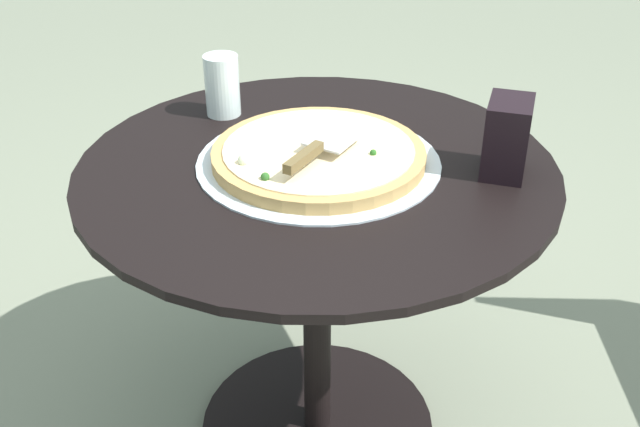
{
  "coord_description": "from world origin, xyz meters",
  "views": [
    {
      "loc": [
        -0.82,
        0.97,
        1.35
      ],
      "look_at": [
        -0.0,
        -0.01,
        0.58
      ],
      "focal_mm": 42.66,
      "sensor_mm": 36.0,
      "label": 1
    }
  ],
  "objects_px": {
    "patio_table": "(317,252)",
    "pizza_on_tray": "(320,156)",
    "pizza_server": "(318,148)",
    "napkin_dispenser": "(507,137)",
    "drinking_cup": "(222,85)"
  },
  "relations": [
    {
      "from": "patio_table",
      "to": "pizza_on_tray",
      "type": "relative_size",
      "value": 1.97
    },
    {
      "from": "pizza_server",
      "to": "napkin_dispenser",
      "type": "height_order",
      "value": "napkin_dispenser"
    },
    {
      "from": "pizza_server",
      "to": "napkin_dispenser",
      "type": "bearing_deg",
      "value": -138.3
    },
    {
      "from": "pizza_server",
      "to": "napkin_dispenser",
      "type": "relative_size",
      "value": 1.54
    },
    {
      "from": "pizza_on_tray",
      "to": "napkin_dispenser",
      "type": "height_order",
      "value": "napkin_dispenser"
    },
    {
      "from": "pizza_on_tray",
      "to": "patio_table",
      "type": "bearing_deg",
      "value": 56.13
    },
    {
      "from": "patio_table",
      "to": "pizza_on_tray",
      "type": "xyz_separation_m",
      "value": [
        -0.0,
        -0.0,
        0.22
      ]
    },
    {
      "from": "pizza_server",
      "to": "drinking_cup",
      "type": "bearing_deg",
      "value": -13.97
    },
    {
      "from": "patio_table",
      "to": "drinking_cup",
      "type": "xyz_separation_m",
      "value": [
        0.3,
        -0.05,
        0.27
      ]
    },
    {
      "from": "pizza_server",
      "to": "drinking_cup",
      "type": "xyz_separation_m",
      "value": [
        0.33,
        -0.08,
        0.01
      ]
    },
    {
      "from": "patio_table",
      "to": "drinking_cup",
      "type": "distance_m",
      "value": 0.4
    },
    {
      "from": "pizza_on_tray",
      "to": "pizza_server",
      "type": "height_order",
      "value": "pizza_server"
    },
    {
      "from": "pizza_server",
      "to": "drinking_cup",
      "type": "relative_size",
      "value": 1.67
    },
    {
      "from": "pizza_on_tray",
      "to": "napkin_dispenser",
      "type": "bearing_deg",
      "value": -145.93
    },
    {
      "from": "pizza_on_tray",
      "to": "drinking_cup",
      "type": "distance_m",
      "value": 0.31
    }
  ]
}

